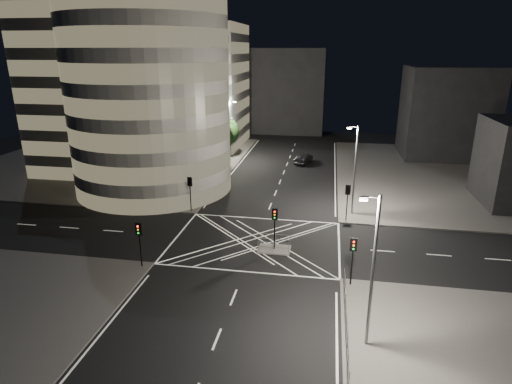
% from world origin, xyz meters
% --- Properties ---
extents(ground, '(120.00, 120.00, 0.00)m').
position_xyz_m(ground, '(0.00, 0.00, 0.00)').
color(ground, black).
rests_on(ground, ground).
extents(sidewalk_far_left, '(42.00, 42.00, 0.15)m').
position_xyz_m(sidewalk_far_left, '(-29.00, 27.00, 0.07)').
color(sidewalk_far_left, '#54514F').
rests_on(sidewalk_far_left, ground).
extents(sidewalk_far_right, '(42.00, 42.00, 0.15)m').
position_xyz_m(sidewalk_far_right, '(29.00, 27.00, 0.07)').
color(sidewalk_far_right, '#54514F').
rests_on(sidewalk_far_right, ground).
extents(central_island, '(3.00, 2.00, 0.15)m').
position_xyz_m(central_island, '(2.00, -1.50, 0.07)').
color(central_island, slate).
rests_on(central_island, ground).
extents(office_tower_curved, '(30.00, 29.00, 27.20)m').
position_xyz_m(office_tower_curved, '(-20.74, 18.74, 12.65)').
color(office_tower_curved, gray).
rests_on(office_tower_curved, sidewalk_far_left).
extents(office_block_rear, '(24.00, 16.00, 22.00)m').
position_xyz_m(office_block_rear, '(-22.00, 42.00, 11.15)').
color(office_block_rear, gray).
rests_on(office_block_rear, sidewalk_far_left).
extents(building_right_far, '(14.00, 12.00, 15.00)m').
position_xyz_m(building_right_far, '(26.00, 40.00, 7.65)').
color(building_right_far, black).
rests_on(building_right_far, sidewalk_far_right).
extents(building_far_end, '(18.00, 8.00, 18.00)m').
position_xyz_m(building_far_end, '(-4.00, 58.00, 9.00)').
color(building_far_end, black).
rests_on(building_far_end, ground).
extents(tree_a, '(3.89, 3.89, 6.23)m').
position_xyz_m(tree_a, '(-10.50, 9.00, 4.13)').
color(tree_a, black).
rests_on(tree_a, sidewalk_far_left).
extents(tree_b, '(5.14, 5.14, 7.62)m').
position_xyz_m(tree_b, '(-10.50, 15.00, 4.81)').
color(tree_b, black).
rests_on(tree_b, sidewalk_far_left).
extents(tree_c, '(4.18, 4.18, 6.95)m').
position_xyz_m(tree_c, '(-10.50, 21.00, 4.69)').
color(tree_c, black).
rests_on(tree_c, sidewalk_far_left).
extents(tree_d, '(4.42, 4.42, 7.23)m').
position_xyz_m(tree_d, '(-10.50, 27.00, 4.83)').
color(tree_d, black).
rests_on(tree_d, sidewalk_far_left).
extents(tree_e, '(3.77, 3.77, 6.54)m').
position_xyz_m(tree_e, '(-10.50, 33.00, 4.51)').
color(tree_e, black).
rests_on(tree_e, sidewalk_far_left).
extents(traffic_signal_fl, '(0.55, 0.22, 4.00)m').
position_xyz_m(traffic_signal_fl, '(-8.80, 6.80, 2.91)').
color(traffic_signal_fl, black).
rests_on(traffic_signal_fl, sidewalk_far_left).
extents(traffic_signal_nl, '(0.55, 0.22, 4.00)m').
position_xyz_m(traffic_signal_nl, '(-8.80, -6.80, 2.91)').
color(traffic_signal_nl, black).
rests_on(traffic_signal_nl, sidewalk_near_left).
extents(traffic_signal_fr, '(0.55, 0.22, 4.00)m').
position_xyz_m(traffic_signal_fr, '(8.80, 6.80, 2.91)').
color(traffic_signal_fr, black).
rests_on(traffic_signal_fr, sidewalk_far_right).
extents(traffic_signal_nr, '(0.55, 0.22, 4.00)m').
position_xyz_m(traffic_signal_nr, '(8.80, -6.80, 2.91)').
color(traffic_signal_nr, black).
rests_on(traffic_signal_nr, sidewalk_near_right).
extents(traffic_signal_island, '(0.55, 0.22, 4.00)m').
position_xyz_m(traffic_signal_island, '(2.00, -1.50, 2.91)').
color(traffic_signal_island, black).
rests_on(traffic_signal_island, central_island).
extents(street_lamp_left_near, '(1.25, 0.25, 10.00)m').
position_xyz_m(street_lamp_left_near, '(-9.44, 12.00, 5.54)').
color(street_lamp_left_near, slate).
rests_on(street_lamp_left_near, sidewalk_far_left).
extents(street_lamp_left_far, '(1.25, 0.25, 10.00)m').
position_xyz_m(street_lamp_left_far, '(-9.44, 30.00, 5.54)').
color(street_lamp_left_far, slate).
rests_on(street_lamp_left_far, sidewalk_far_left).
extents(street_lamp_right_far, '(1.25, 0.25, 10.00)m').
position_xyz_m(street_lamp_right_far, '(9.44, 9.00, 5.54)').
color(street_lamp_right_far, slate).
rests_on(street_lamp_right_far, sidewalk_far_right).
extents(street_lamp_right_near, '(1.25, 0.25, 10.00)m').
position_xyz_m(street_lamp_right_near, '(9.44, -14.00, 5.54)').
color(street_lamp_right_near, slate).
rests_on(street_lamp_right_near, sidewalk_near_right).
extents(railing_near_right, '(0.06, 11.70, 1.10)m').
position_xyz_m(railing_near_right, '(8.30, -12.15, 0.70)').
color(railing_near_right, slate).
rests_on(railing_near_right, sidewalk_near_right).
extents(railing_island_south, '(2.80, 0.06, 1.10)m').
position_xyz_m(railing_island_south, '(2.00, -2.40, 0.70)').
color(railing_island_south, slate).
rests_on(railing_island_south, central_island).
extents(railing_island_north, '(2.80, 0.06, 1.10)m').
position_xyz_m(railing_island_north, '(2.00, -0.60, 0.70)').
color(railing_island_north, slate).
rests_on(railing_island_north, central_island).
extents(sedan, '(2.90, 5.18, 1.62)m').
position_xyz_m(sedan, '(2.61, 30.82, 0.81)').
color(sedan, black).
rests_on(sedan, ground).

